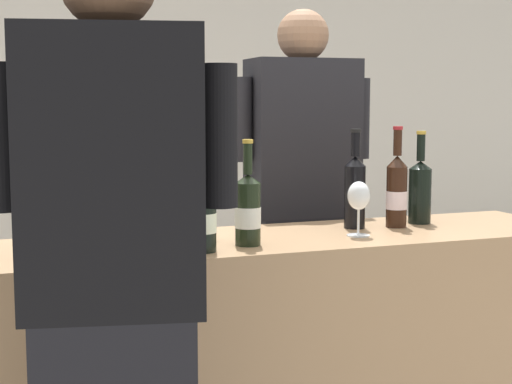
# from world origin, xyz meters

# --- Properties ---
(wall_back) EXTENTS (8.00, 0.10, 2.80)m
(wall_back) POSITION_xyz_m (0.00, 2.60, 1.40)
(wall_back) COLOR beige
(wall_back) RESTS_ON ground_plane
(counter) EXTENTS (2.28, 0.52, 0.95)m
(counter) POSITION_xyz_m (0.00, 0.00, 0.47)
(counter) COLOR #9E7A56
(counter) RESTS_ON ground_plane
(wine_bottle_0) EXTENTS (0.07, 0.07, 0.34)m
(wine_bottle_0) POSITION_xyz_m (0.41, 0.07, 1.09)
(wine_bottle_0) COLOR black
(wine_bottle_0) RESTS_ON counter
(wine_bottle_3) EXTENTS (0.08, 0.08, 0.33)m
(wine_bottle_3) POSITION_xyz_m (0.68, 0.09, 1.07)
(wine_bottle_3) COLOR black
(wine_bottle_3) RESTS_ON counter
(wine_bottle_4) EXTENTS (0.08, 0.08, 0.30)m
(wine_bottle_4) POSITION_xyz_m (-0.16, 0.01, 1.06)
(wine_bottle_4) COLOR black
(wine_bottle_4) RESTS_ON counter
(wine_bottle_5) EXTENTS (0.07, 0.07, 0.35)m
(wine_bottle_5) POSITION_xyz_m (0.55, 0.04, 1.08)
(wine_bottle_5) COLOR black
(wine_bottle_5) RESTS_ON counter
(wine_bottle_6) EXTENTS (0.08, 0.08, 0.30)m
(wine_bottle_6) POSITION_xyz_m (-0.21, -0.16, 1.06)
(wine_bottle_6) COLOR black
(wine_bottle_6) RESTS_ON counter
(wine_bottle_7) EXTENTS (0.08, 0.08, 0.32)m
(wine_bottle_7) POSITION_xyz_m (-0.05, -0.10, 1.06)
(wine_bottle_7) COLOR black
(wine_bottle_7) RESTS_ON counter
(wine_glass) EXTENTS (0.08, 0.08, 0.18)m
(wine_glass) POSITION_xyz_m (0.34, -0.08, 1.07)
(wine_glass) COLOR silver
(wine_glass) RESTS_ON counter
(ice_bucket) EXTENTS (0.19, 0.19, 0.22)m
(ice_bucket) POSITION_xyz_m (-0.59, -0.09, 1.06)
(ice_bucket) COLOR silver
(ice_bucket) RESTS_ON counter
(person_server) EXTENTS (0.59, 0.26, 1.75)m
(person_server) POSITION_xyz_m (0.42, 0.56, 0.86)
(person_server) COLOR black
(person_server) RESTS_ON ground_plane
(person_guest) EXTENTS (0.54, 0.32, 1.75)m
(person_guest) POSITION_xyz_m (-0.55, -0.63, 0.86)
(person_guest) COLOR black
(person_guest) RESTS_ON ground_plane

